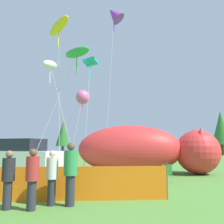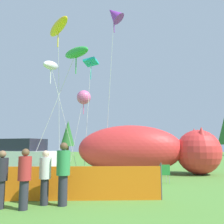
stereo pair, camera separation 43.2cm
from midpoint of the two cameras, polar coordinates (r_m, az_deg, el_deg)
The scene contains 17 objects.
ground_plane at distance 12.24m, azimuth -6.52°, elevation -15.95°, with size 120.00×120.00×0.00m, color #548C38.
parked_car at distance 16.08m, azimuth -20.03°, elevation -9.79°, with size 4.50×3.20×2.17m.
folding_chair at distance 12.33m, azimuth 11.21°, elevation -13.40°, with size 0.58×0.58×0.89m.
inflatable_cat at distance 16.14m, azimuth 6.80°, elevation -8.90°, with size 9.05×3.56×3.06m.
safety_fence at distance 8.54m, azimuth -10.03°, elevation -15.81°, with size 6.15×0.37×1.20m.
spectator_in_red_shirt at distance 7.93m, azimuth -24.12°, elevation -13.41°, with size 0.35×0.35×1.63m.
spectator_in_white_shirt at distance 7.58m, azimuth -19.37°, elevation -13.70°, with size 0.37×0.37×1.68m.
spectator_in_yellow_shirt at distance 7.82m, azimuth -11.08°, elevation -13.07°, with size 0.41×0.41×1.86m.
spectator_in_green_shirt at distance 8.02m, azimuth -15.11°, elevation -13.76°, with size 0.35×0.35×1.62m.
kite_white_ghost at distance 17.96m, azimuth -14.60°, elevation 10.33°, with size 2.45×2.33×7.86m.
kite_yellow_hero at distance 16.62m, azimuth -12.87°, elevation 18.48°, with size 2.09×2.91×9.44m.
kite_green_fish at distance 15.44m, azimuth -8.88°, elevation 13.25°, with size 3.78×2.24×7.76m.
kite_purple_delta at distance 18.05m, azimuth -0.24°, elevation 21.33°, with size 1.49×1.33×11.24m.
kite_pink_octopus at distance 19.19m, azimuth -7.35°, elevation 3.36°, with size 1.46×1.36×5.97m.
kite_teal_diamond at distance 18.43m, azimuth -5.69°, elevation 10.94°, with size 1.15×1.42×8.02m.
horizon_tree_east at distance 50.89m, azimuth 23.43°, elevation -3.34°, with size 3.45×3.45×8.24m.
horizon_tree_west at distance 52.28m, azimuth -11.37°, elevation -4.82°, with size 2.89×2.89×6.90m.
Camera 1 is at (0.94, -12.05, 1.77)m, focal length 40.00 mm.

